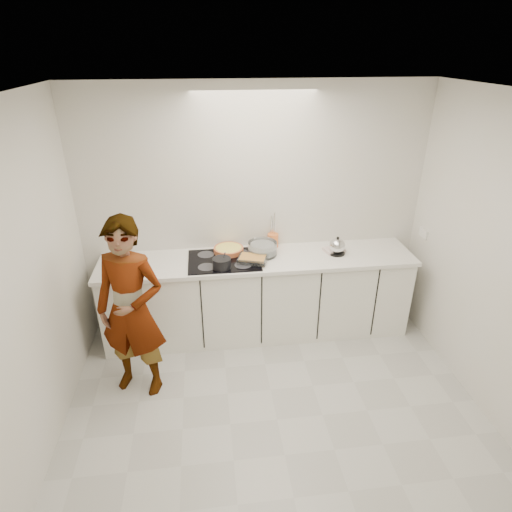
{
  "coord_description": "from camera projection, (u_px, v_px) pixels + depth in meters",
  "views": [
    {
      "loc": [
        -0.51,
        -2.61,
        2.88
      ],
      "look_at": [
        -0.05,
        1.05,
        1.05
      ],
      "focal_mm": 30.0,
      "sensor_mm": 36.0,
      "label": 1
    }
  ],
  "objects": [
    {
      "name": "baking_dish",
      "position": [
        253.0,
        259.0,
        4.28
      ],
      "size": [
        0.33,
        0.28,
        0.05
      ],
      "color": "silver",
      "rests_on": "hob"
    },
    {
      "name": "tea_towel",
      "position": [
        334.0,
        250.0,
        4.53
      ],
      "size": [
        0.24,
        0.2,
        0.03
      ],
      "primitive_type": "cube",
      "rotation": [
        0.0,
        0.0,
        0.28
      ],
      "color": "white",
      "rests_on": "countertop"
    },
    {
      "name": "kettle",
      "position": [
        337.0,
        247.0,
        4.44
      ],
      "size": [
        0.19,
        0.19,
        0.2
      ],
      "color": "black",
      "rests_on": "countertop"
    },
    {
      "name": "base_cabinets",
      "position": [
        258.0,
        297.0,
        4.6
      ],
      "size": [
        3.2,
        0.58,
        0.87
      ],
      "primitive_type": "cube",
      "color": "white",
      "rests_on": "floor"
    },
    {
      "name": "ceiling",
      "position": [
        287.0,
        97.0,
        2.5
      ],
      "size": [
        3.6,
        3.2,
        0.0
      ],
      "primitive_type": "cube",
      "color": "white",
      "rests_on": "wall_back"
    },
    {
      "name": "cook",
      "position": [
        131.0,
        310.0,
        3.66
      ],
      "size": [
        0.71,
        0.57,
        1.68
      ],
      "primitive_type": "imported",
      "rotation": [
        0.0,
        0.0,
        -0.31
      ],
      "color": "white",
      "rests_on": "floor"
    },
    {
      "name": "saucepan",
      "position": [
        222.0,
        263.0,
        4.15
      ],
      "size": [
        0.23,
        0.23,
        0.17
      ],
      "color": "black",
      "rests_on": "hob"
    },
    {
      "name": "wall_left",
      "position": [
        18.0,
        306.0,
        2.88
      ],
      "size": [
        0.0,
        3.2,
        2.6
      ],
      "primitive_type": "cube",
      "color": "silver",
      "rests_on": "ground"
    },
    {
      "name": "wall_front",
      "position": [
        354.0,
        499.0,
        1.65
      ],
      "size": [
        3.6,
        0.0,
        2.6
      ],
      "primitive_type": "cube",
      "color": "silver",
      "rests_on": "ground"
    },
    {
      "name": "countertop",
      "position": [
        258.0,
        260.0,
        4.4
      ],
      "size": [
        3.24,
        0.64,
        0.04
      ],
      "primitive_type": "cube",
      "color": "white",
      "rests_on": "base_cabinets"
    },
    {
      "name": "tart_dish",
      "position": [
        229.0,
        249.0,
        4.47
      ],
      "size": [
        0.41,
        0.41,
        0.05
      ],
      "color": "#CC6438",
      "rests_on": "hob"
    },
    {
      "name": "wall_right",
      "position": [
        510.0,
        273.0,
        3.3
      ],
      "size": [
        0.02,
        3.2,
        2.6
      ],
      "color": "silver",
      "rests_on": "ground"
    },
    {
      "name": "utensil_crock",
      "position": [
        273.0,
        240.0,
        4.61
      ],
      "size": [
        0.15,
        0.15,
        0.15
      ],
      "primitive_type": "cylinder",
      "rotation": [
        0.0,
        0.0,
        -0.32
      ],
      "color": "orange",
      "rests_on": "countertop"
    },
    {
      "name": "hob",
      "position": [
        224.0,
        260.0,
        4.33
      ],
      "size": [
        0.72,
        0.54,
        0.01
      ],
      "primitive_type": "cube",
      "color": "black",
      "rests_on": "countertop"
    },
    {
      "name": "wall_back",
      "position": [
        254.0,
        212.0,
        4.5
      ],
      "size": [
        3.6,
        0.0,
        2.6
      ],
      "primitive_type": "cube",
      "color": "silver",
      "rests_on": "ground"
    },
    {
      "name": "mixing_bowl",
      "position": [
        262.0,
        249.0,
        4.43
      ],
      "size": [
        0.32,
        0.32,
        0.14
      ],
      "color": "silver",
      "rests_on": "countertop"
    },
    {
      "name": "floor",
      "position": [
        277.0,
        420.0,
        3.65
      ],
      "size": [
        3.6,
        3.2,
        0.0
      ],
      "primitive_type": "cube",
      "color": "beige",
      "rests_on": "ground"
    }
  ]
}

